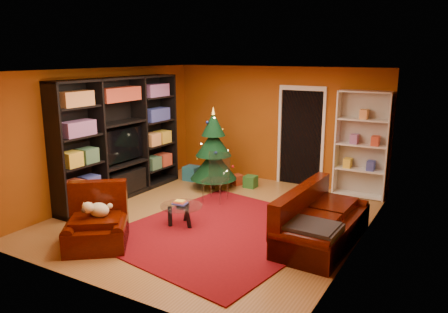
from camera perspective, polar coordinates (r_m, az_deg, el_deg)
The scene contains 18 objects.
floor at distance 7.89m, azimuth -1.47°, elevation -8.20°, with size 5.00×5.50×0.05m, color olive.
ceiling at distance 7.35m, azimuth -1.59°, elevation 11.41°, with size 5.00×5.50×0.05m, color silver.
wall_back at distance 9.94m, azimuth 6.89°, elevation 4.12°, with size 5.00×0.05×2.60m, color #934610.
wall_left at distance 9.07m, azimuth -15.27°, elevation 2.87°, with size 0.05×5.50×2.60m, color #934610.
wall_right at distance 6.58m, azimuth 17.56°, elevation -1.09°, with size 0.05×5.50×2.60m, color #934610.
doorway at distance 9.72m, azimuth 10.00°, elevation 2.32°, with size 1.06×0.60×2.16m, color black, non-canonical shape.
rug at distance 7.30m, azimuth -0.27°, elevation -9.74°, with size 2.90×3.38×0.02m, color maroon.
media_unit at distance 9.01m, azimuth -13.49°, elevation 2.32°, with size 0.48×3.16×2.42m, color black, non-canonical shape.
christmas_tree at distance 9.36m, azimuth -1.39°, elevation 0.96°, with size 1.01×1.01×1.79m, color black, non-canonical shape.
gift_box_teal at distance 10.17m, azimuth -4.24°, elevation -2.18°, with size 0.33×0.33×0.33m, color #1F6987.
gift_box_green at distance 9.61m, azimuth 3.48°, elevation -3.29°, with size 0.26×0.26×0.26m, color #225D22.
gift_box_red at distance 9.81m, azimuth 1.70°, elevation -3.03°, with size 0.22×0.22×0.22m, color #A8361B.
white_bookshelf at distance 9.20m, azimuth 17.56°, elevation 1.45°, with size 1.03×0.37×2.22m, color white, non-canonical shape.
armchair at distance 6.92m, azimuth -16.37°, elevation -8.32°, with size 0.97×0.97×0.76m, color black, non-canonical shape.
dog at distance 6.90m, azimuth -15.99°, elevation -6.73°, with size 0.40×0.30×0.25m, color beige, non-canonical shape.
sofa at distance 6.90m, azimuth 12.83°, elevation -7.68°, with size 2.02×0.91×0.87m, color black, non-canonical shape.
coffee_table at distance 7.52m, azimuth -5.56°, elevation -7.64°, with size 0.72×0.72×0.45m, color gray, non-canonical shape.
acrylic_chair at distance 8.59m, azimuth -1.14°, elevation -3.13°, with size 0.45×0.49×0.88m, color #66605B, non-canonical shape.
Camera 1 is at (3.85, -6.25, 2.86)m, focal length 35.00 mm.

